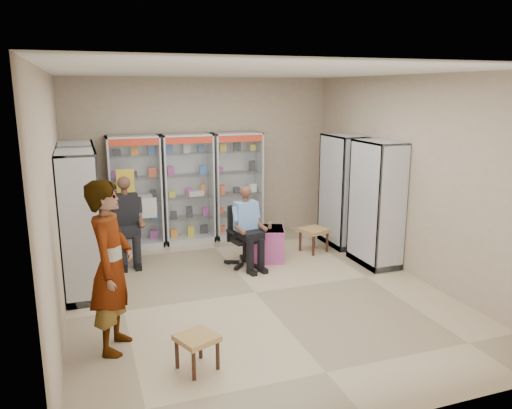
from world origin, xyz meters
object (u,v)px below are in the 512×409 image
object	(u,v)px
cabinet_left_near	(81,225)
seated_shopkeeper	(245,229)
cabinet_right_far	(342,191)
pink_trunk	(266,244)
cabinet_back_mid	(188,189)
cabinet_left_far	(81,208)
cabinet_back_left	(135,192)
cabinet_back_right	(237,185)
woven_stool_a	(314,240)
wooden_chair	(126,233)
office_chair	(244,236)
woven_stool_b	(197,352)
standing_man	(111,267)
cabinet_right_near	(376,204)

from	to	relation	value
cabinet_left_near	seated_shopkeeper	distance (m)	2.50
cabinet_right_far	pink_trunk	xyz separation A→B (m)	(-1.59, -0.34, -0.73)
cabinet_back_mid	cabinet_left_far	xyz separation A→B (m)	(-1.88, -0.93, 0.00)
cabinet_back_mid	pink_trunk	distance (m)	1.92
cabinet_left_near	pink_trunk	size ratio (longest dim) A/B	3.55
cabinet_back_left	cabinet_back_right	bearing A→B (deg)	0.00
cabinet_left_far	woven_stool_a	size ratio (longest dim) A/B	4.83
wooden_chair	seated_shopkeeper	size ratio (longest dim) A/B	0.76
cabinet_right_far	cabinet_left_near	xyz separation A→B (m)	(-4.46, -0.90, 0.00)
office_chair	cabinet_back_right	bearing A→B (deg)	66.58
cabinet_right_far	wooden_chair	world-z (taller)	cabinet_right_far
cabinet_back_left	wooden_chair	xyz separation A→B (m)	(-0.25, -0.73, -0.53)
cabinet_left_far	wooden_chair	xyz separation A→B (m)	(0.68, 0.20, -0.53)
cabinet_back_left	cabinet_left_far	size ratio (longest dim) A/B	1.00
cabinet_back_right	cabinet_left_far	distance (m)	2.98
cabinet_back_left	cabinet_back_right	size ratio (longest dim) A/B	1.00
pink_trunk	cabinet_left_far	bearing A→B (deg)	169.26
pink_trunk	cabinet_back_mid	bearing A→B (deg)	123.80
cabinet_right_far	woven_stool_b	size ratio (longest dim) A/B	5.43
cabinet_back_left	cabinet_left_far	distance (m)	1.32
wooden_chair	office_chair	xyz separation A→B (m)	(1.76, -0.87, 0.02)
cabinet_back_mid	cabinet_back_right	size ratio (longest dim) A/B	1.00
cabinet_back_right	cabinet_left_far	world-z (taller)	same
office_chair	woven_stool_a	distance (m)	1.41
wooden_chair	office_chair	bearing A→B (deg)	-26.25
cabinet_left_near	office_chair	distance (m)	2.53
cabinet_left_far	standing_man	distance (m)	2.75
cabinet_back_right	pink_trunk	world-z (taller)	cabinet_back_right
standing_man	cabinet_back_left	bearing A→B (deg)	9.62
office_chair	cabinet_right_far	bearing A→B (deg)	3.27
cabinet_left_far	office_chair	bearing A→B (deg)	74.67
cabinet_back_mid	cabinet_left_far	distance (m)	2.10
woven_stool_a	pink_trunk	bearing A→B (deg)	-172.58
cabinet_right_near	seated_shopkeeper	bearing A→B (deg)	73.95
cabinet_back_mid	cabinet_right_near	bearing A→B (deg)	-40.84
woven_stool_a	standing_man	world-z (taller)	standing_man
seated_shopkeeper	woven_stool_a	world-z (taller)	seated_shopkeeper
cabinet_back_mid	cabinet_right_far	xyz separation A→B (m)	(2.58, -1.13, 0.00)
cabinet_left_near	woven_stool_b	size ratio (longest dim) A/B	5.43
standing_man	office_chair	bearing A→B (deg)	-26.69
cabinet_back_left	standing_man	world-z (taller)	cabinet_back_left
cabinet_back_left	standing_man	xyz separation A→B (m)	(-0.65, -3.66, -0.06)
cabinet_left_near	office_chair	bearing A→B (deg)	99.98
cabinet_right_far	pink_trunk	world-z (taller)	cabinet_right_far
cabinet_left_far	wooden_chair	world-z (taller)	cabinet_left_far
cabinet_left_far	standing_man	bearing A→B (deg)	5.85
pink_trunk	cabinet_back_right	bearing A→B (deg)	91.43
cabinet_back_right	pink_trunk	xyz separation A→B (m)	(0.04, -1.47, -0.73)
cabinet_right_near	woven_stool_b	distance (m)	4.13
cabinet_left_near	cabinet_back_left	bearing A→B (deg)	155.39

